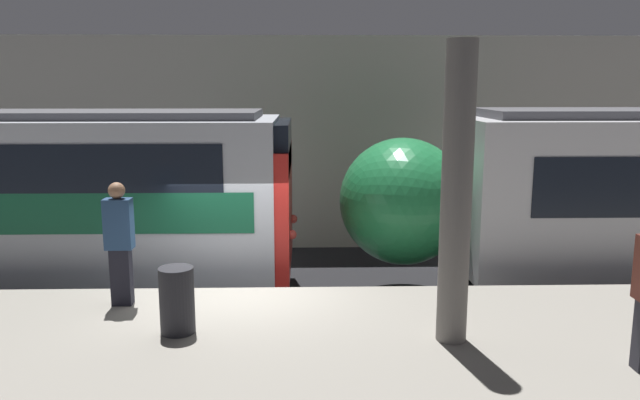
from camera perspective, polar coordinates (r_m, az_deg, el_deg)
The scene contains 6 objects.
ground_plane at distance 10.23m, azimuth -7.22°, elevation -13.28°, with size 120.00×120.00×0.00m, color black.
platform at distance 7.94m, azimuth -9.00°, elevation -16.64°, with size 40.00×4.62×1.00m.
station_rear_barrier at distance 15.71m, azimuth -5.19°, elevation 5.09°, with size 50.00×0.15×5.30m.
support_pillar_near at distance 7.57m, azimuth 12.36°, elevation 0.42°, with size 0.37×0.37×3.62m.
person_walking at distance 9.26m, azimuth -17.86°, elevation -3.53°, with size 0.38×0.24×1.77m.
trash_bin at distance 8.18m, azimuth -12.94°, elevation -8.92°, with size 0.44×0.44×0.85m.
Camera 1 is at (1.01, -9.32, 4.09)m, focal length 35.00 mm.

